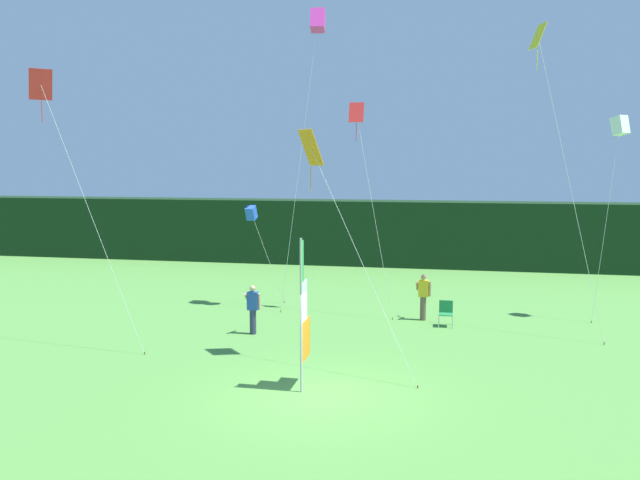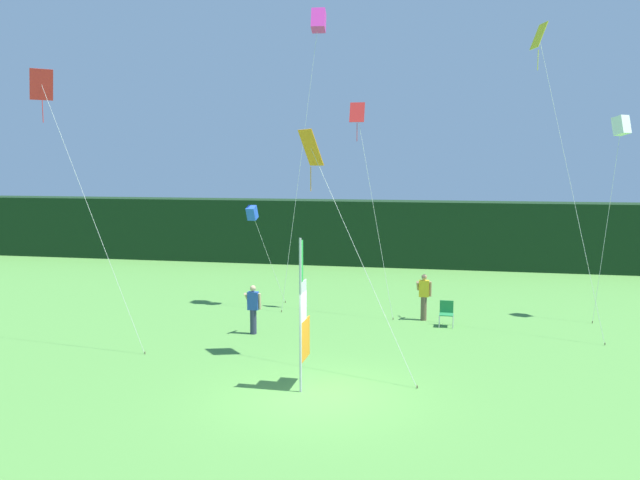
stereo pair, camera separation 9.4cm
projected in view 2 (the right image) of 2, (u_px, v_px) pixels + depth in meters
ground_plane at (315, 396)px, 16.41m from camera, size 120.00×120.00×0.00m
distant_treeline at (398, 233)px, 37.60m from camera, size 80.00×2.40×3.67m
banner_flag at (303, 317)px, 16.76m from camera, size 0.06×1.03×3.92m
person_near_banner at (424, 296)px, 24.29m from camera, size 0.55×0.48×1.72m
person_mid_field at (253, 308)px, 22.32m from camera, size 0.55×0.48×1.67m
folding_chair at (446, 312)px, 23.48m from camera, size 0.51×0.51×0.89m
kite_red_diamond_0 at (359, 125)px, 25.08m from camera, size 1.89×1.39×8.08m
kite_magenta_box_1 at (318, 22)px, 25.18m from camera, size 1.57×1.44×11.64m
kite_yellow_diamond_2 at (542, 54)px, 22.51m from camera, size 2.40×2.76×10.54m
kite_white_box_3 at (621, 126)px, 23.67m from camera, size 1.16×1.12×7.48m
kite_blue_box_4 at (252, 213)px, 26.47m from camera, size 1.35×1.13×4.11m
kite_orange_diamond_5 at (314, 155)px, 18.90m from camera, size 3.71×2.56×6.72m
kite_red_diamond_6 at (46, 98)px, 20.82m from camera, size 4.15×1.39×8.71m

